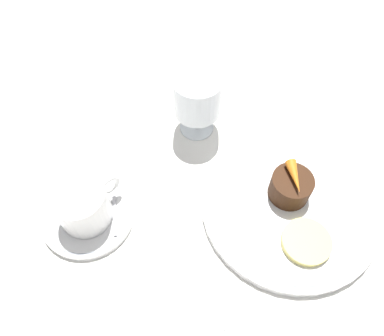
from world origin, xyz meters
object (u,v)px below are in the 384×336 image
(dessert_cake, at_px, (291,187))
(coffee_cup, at_px, (83,205))
(fork, at_px, (191,279))
(dinner_plate, at_px, (289,206))
(wine_glass, at_px, (197,98))

(dessert_cake, bearing_deg, coffee_cup, 144.86)
(fork, bearing_deg, dessert_cake, -0.77)
(dinner_plate, distance_m, dessert_cake, 0.03)
(wine_glass, height_order, dessert_cake, wine_glass)
(dessert_cake, bearing_deg, fork, 179.23)
(wine_glass, bearing_deg, dinner_plate, -90.21)
(coffee_cup, xyz_separation_m, fork, (0.05, -0.17, -0.04))
(dinner_plate, height_order, coffee_cup, coffee_cup)
(coffee_cup, height_order, dessert_cake, coffee_cup)
(dessert_cake, bearing_deg, wine_glass, 92.96)
(wine_glass, relative_size, fork, 0.60)
(coffee_cup, bearing_deg, dinner_plate, -38.59)
(coffee_cup, bearing_deg, wine_glass, 5.19)
(wine_glass, bearing_deg, coffee_cup, -174.81)
(fork, relative_size, dessert_cake, 3.08)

